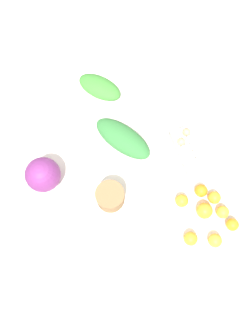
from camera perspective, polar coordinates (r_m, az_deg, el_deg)
ground_plane at (r=2.52m, az=-0.00°, el=-5.59°), size 8.00×8.00×0.00m
dining_table at (r=1.88m, az=-0.00°, el=-1.09°), size 1.30×1.02×0.75m
cabbage_purple at (r=1.74m, az=-14.26°, el=-1.12°), size 0.18×0.18×0.18m
egg_carton at (r=1.81m, az=10.66°, el=3.21°), size 0.28×0.19×0.09m
paper_bag at (r=1.69m, az=-2.77°, el=-4.99°), size 0.15×0.15×0.12m
greens_bunch_beet_tops at (r=1.80m, az=-0.56°, el=5.16°), size 0.38×0.23×0.09m
greens_bunch_kale at (r=1.97m, az=-4.61°, el=13.86°), size 0.30×0.22×0.08m
orange_0 at (r=1.73m, az=9.69°, el=-5.61°), size 0.07×0.07×0.07m
orange_1 at (r=1.74m, az=13.51°, el=-7.24°), size 0.08×0.08×0.08m
orange_2 at (r=1.76m, az=12.94°, el=-3.86°), size 0.07×0.07×0.07m
orange_3 at (r=1.77m, az=16.48°, el=-7.37°), size 0.07×0.07×0.07m
orange_4 at (r=1.77m, az=18.04°, el=-9.35°), size 0.06×0.06×0.06m
orange_5 at (r=1.77m, az=15.13°, el=-4.99°), size 0.07×0.07×0.07m
orange_6 at (r=1.73m, az=15.24°, el=-12.08°), size 0.07×0.07×0.07m
orange_7 at (r=1.71m, az=11.18°, el=-11.97°), size 0.07×0.07×0.07m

